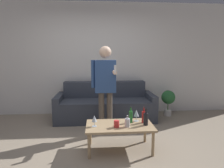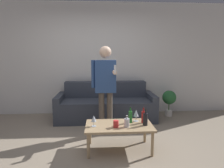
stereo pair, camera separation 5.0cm
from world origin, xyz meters
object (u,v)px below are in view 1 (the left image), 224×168
object	(u,v)px
person_standing_front	(105,82)
bottle_orange	(144,117)
couch	(105,106)
coffee_table	(120,127)

from	to	relation	value
person_standing_front	bottle_orange	bearing A→B (deg)	-46.41
couch	bottle_orange	distance (m)	1.58
coffee_table	person_standing_front	world-z (taller)	person_standing_front
couch	bottle_orange	size ratio (longest dim) A/B	8.84
couch	person_standing_front	distance (m)	1.09
couch	bottle_orange	xyz separation A→B (m)	(0.54, -1.47, 0.19)
coffee_table	person_standing_front	size ratio (longest dim) A/B	0.63
person_standing_front	coffee_table	bearing A→B (deg)	-74.41
coffee_table	couch	bearing A→B (deg)	95.53
bottle_orange	couch	bearing A→B (deg)	110.04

